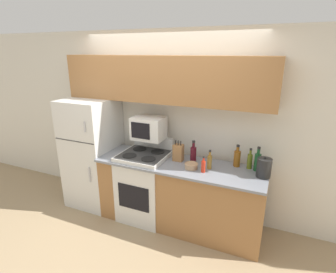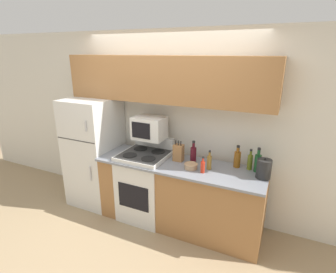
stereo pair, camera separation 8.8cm
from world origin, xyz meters
name	(u,v)px [view 1 (the left image)]	position (x,y,z in m)	size (l,w,h in m)	color
ground_plane	(146,230)	(0.00, 0.00, 0.00)	(12.00, 12.00, 0.00)	tan
wall_back	(168,124)	(0.00, 0.74, 1.27)	(8.00, 0.05, 2.55)	silver
lower_cabinets	(179,194)	(0.34, 0.31, 0.45)	(2.16, 0.66, 0.90)	#9E6B3D
refrigerator	(93,152)	(-1.08, 0.35, 0.81)	(0.69, 0.73, 1.62)	silver
upper_cabinets	(163,79)	(0.00, 0.55, 1.92)	(2.84, 0.32, 0.60)	#9E6B3D
stove	(145,184)	(-0.17, 0.30, 0.49)	(0.62, 0.64, 1.11)	silver
microwave	(149,128)	(-0.17, 0.45, 1.27)	(0.43, 0.31, 0.31)	silver
knife_block	(178,153)	(0.29, 0.39, 1.01)	(0.12, 0.10, 0.28)	#9E6B3D
bowl	(191,166)	(0.53, 0.23, 0.94)	(0.17, 0.17, 0.07)	tan
bottle_wine_red	(193,154)	(0.49, 0.39, 1.02)	(0.08, 0.08, 0.30)	#470F19
bottle_hot_sauce	(203,166)	(0.69, 0.18, 0.98)	(0.05, 0.05, 0.20)	red
bottle_whiskey	(237,158)	(1.02, 0.51, 1.01)	(0.08, 0.08, 0.28)	brown
bottle_olive_oil	(250,161)	(1.17, 0.51, 1.00)	(0.06, 0.06, 0.26)	#5B6619
bottle_vinegar	(210,161)	(0.73, 0.31, 1.00)	(0.06, 0.06, 0.24)	olive
bottle_wine_green	(257,161)	(1.27, 0.48, 1.02)	(0.08, 0.08, 0.30)	#194C23
kettle	(264,168)	(1.35, 0.34, 1.01)	(0.16, 0.16, 0.25)	black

